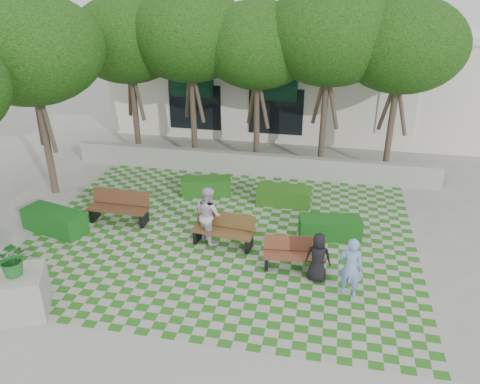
% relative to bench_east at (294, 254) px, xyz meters
% --- Properties ---
extents(ground, '(90.00, 90.00, 0.00)m').
position_rel_bench_east_xyz_m(ground, '(-2.41, 0.22, -0.44)').
color(ground, gray).
rests_on(ground, ground).
extents(lawn, '(12.00, 12.00, 0.00)m').
position_rel_bench_east_xyz_m(lawn, '(-2.41, 1.22, -0.43)').
color(lawn, '#2B721E').
rests_on(lawn, ground).
extents(sidewalk_south, '(16.00, 2.00, 0.01)m').
position_rel_bench_east_xyz_m(sidewalk_south, '(-2.41, -4.48, -0.43)').
color(sidewalk_south, '#9E9B93').
rests_on(sidewalk_south, ground).
extents(sidewalk_west, '(2.00, 12.00, 0.01)m').
position_rel_bench_east_xyz_m(sidewalk_west, '(-9.61, 1.22, -0.43)').
color(sidewalk_west, '#9E9B93').
rests_on(sidewalk_west, ground).
extents(retaining_wall, '(15.00, 0.36, 0.90)m').
position_rel_bench_east_xyz_m(retaining_wall, '(-2.41, 6.42, 0.01)').
color(retaining_wall, '#9E9B93').
rests_on(retaining_wall, ground).
extents(bench_east, '(1.78, 0.75, 0.91)m').
position_rel_bench_east_xyz_m(bench_east, '(0.00, 0.00, 0.00)').
color(bench_east, brown).
rests_on(bench_east, ground).
extents(bench_mid, '(1.96, 0.87, 1.00)m').
position_rel_bench_east_xyz_m(bench_mid, '(-2.24, 0.83, 0.04)').
color(bench_mid, brown).
rests_on(bench_mid, ground).
extents(bench_west, '(2.02, 0.69, 1.06)m').
position_rel_bench_east_xyz_m(bench_west, '(-6.00, 1.59, 0.07)').
color(bench_west, '#502F1B').
rests_on(bench_west, ground).
extents(hedge_east, '(2.02, 1.09, 0.67)m').
position_rel_bench_east_xyz_m(hedge_east, '(0.95, 1.90, -0.10)').
color(hedge_east, '#134814').
rests_on(hedge_east, ground).
extents(hedge_midright, '(1.93, 0.84, 0.67)m').
position_rel_bench_east_xyz_m(hedge_midright, '(-0.74, 3.94, -0.11)').
color(hedge_midright, '#215215').
rests_on(hedge_midright, ground).
extents(hedge_midleft, '(1.96, 1.16, 0.64)m').
position_rel_bench_east_xyz_m(hedge_midleft, '(-3.69, 4.19, -0.12)').
color(hedge_midleft, '#1B5015').
rests_on(hedge_midleft, ground).
extents(hedge_west, '(2.23, 1.34, 0.73)m').
position_rel_bench_east_xyz_m(hedge_west, '(-7.78, 0.55, -0.07)').
color(hedge_west, '#144D19').
rests_on(hedge_west, ground).
extents(planter_front, '(1.52, 1.52, 2.04)m').
position_rel_bench_east_xyz_m(planter_front, '(-6.33, -3.27, 0.39)').
color(planter_front, '#9E9B93').
rests_on(planter_front, ground).
extents(person_blue, '(0.68, 0.51, 1.69)m').
position_rel_bench_east_xyz_m(person_blue, '(1.50, -0.96, 0.40)').
color(person_blue, '#7A9CDF').
rests_on(person_blue, ground).
extents(person_dark, '(0.74, 0.52, 1.43)m').
position_rel_bench_east_xyz_m(person_dark, '(0.67, -0.47, 0.27)').
color(person_dark, black).
rests_on(person_dark, ground).
extents(person_white, '(1.13, 1.11, 1.83)m').
position_rel_bench_east_xyz_m(person_white, '(-2.74, 0.95, 0.48)').
color(person_white, silver).
rests_on(person_white, ground).
extents(tree_row, '(17.70, 13.40, 7.41)m').
position_rel_bench_east_xyz_m(tree_row, '(-4.27, 6.17, 4.74)').
color(tree_row, '#47382B').
rests_on(tree_row, ground).
extents(building, '(18.00, 8.92, 5.15)m').
position_rel_bench_east_xyz_m(building, '(-1.47, 14.30, 2.08)').
color(building, silver).
rests_on(building, ground).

